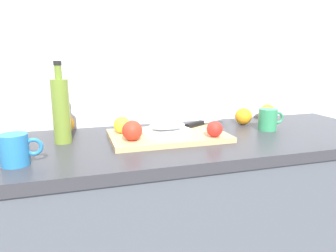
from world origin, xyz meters
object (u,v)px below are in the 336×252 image
(lemon_0, at_px, (122,125))
(olive_oil_bottle, at_px, (61,110))
(white_plate, at_px, (167,132))
(cutting_board, at_px, (168,136))
(fish_fillet, at_px, (167,126))
(chef_knife, at_px, (202,123))
(coffee_mug_1, at_px, (268,119))
(coffee_mug_0, at_px, (15,150))

(lemon_0, relative_size, olive_oil_bottle, 0.22)
(white_plate, xyz_separation_m, olive_oil_bottle, (-0.39, 0.06, 0.10))
(cutting_board, relative_size, fish_fillet, 3.04)
(cutting_board, bearing_deg, fish_fillet, -135.89)
(white_plate, xyz_separation_m, chef_knife, (0.20, 0.12, 0.00))
(chef_knife, bearing_deg, lemon_0, 158.25)
(olive_oil_bottle, bearing_deg, lemon_0, 1.51)
(coffee_mug_1, bearing_deg, white_plate, -178.67)
(olive_oil_bottle, bearing_deg, coffee_mug_1, -3.19)
(cutting_board, distance_m, lemon_0, 0.19)
(fish_fillet, bearing_deg, coffee_mug_1, 1.33)
(coffee_mug_1, bearing_deg, cutting_board, -179.42)
(cutting_board, xyz_separation_m, coffee_mug_0, (-0.53, -0.16, 0.04))
(olive_oil_bottle, bearing_deg, cutting_board, -7.53)
(cutting_board, relative_size, white_plate, 2.28)
(white_plate, distance_m, chef_knife, 0.23)
(white_plate, xyz_separation_m, coffee_mug_0, (-0.52, -0.16, 0.02))
(white_plate, bearing_deg, olive_oil_bottle, 171.45)
(cutting_board, bearing_deg, coffee_mug_1, 0.58)
(coffee_mug_1, bearing_deg, lemon_0, 175.16)
(cutting_board, relative_size, olive_oil_bottle, 1.50)
(white_plate, distance_m, coffee_mug_0, 0.55)
(coffee_mug_0, bearing_deg, chef_knife, 20.82)
(white_plate, bearing_deg, lemon_0, 158.82)
(fish_fillet, bearing_deg, white_plate, -36.87)
(chef_knife, height_order, coffee_mug_0, coffee_mug_0)
(chef_knife, bearing_deg, cutting_board, 179.95)
(fish_fillet, relative_size, chef_knife, 0.57)
(white_plate, xyz_separation_m, coffee_mug_1, (0.47, 0.01, 0.02))
(chef_knife, relative_size, coffee_mug_1, 2.22)
(white_plate, distance_m, fish_fillet, 0.03)
(lemon_0, distance_m, coffee_mug_1, 0.64)
(chef_knife, bearing_deg, olive_oil_bottle, 155.80)
(fish_fillet, distance_m, olive_oil_bottle, 0.40)
(cutting_board, height_order, chef_knife, chef_knife)
(cutting_board, bearing_deg, olive_oil_bottle, 172.47)
(chef_knife, distance_m, olive_oil_bottle, 0.60)
(fish_fillet, bearing_deg, lemon_0, 158.82)
(coffee_mug_0, bearing_deg, coffee_mug_1, 9.64)
(chef_knife, height_order, lemon_0, lemon_0)
(chef_knife, height_order, coffee_mug_1, coffee_mug_1)
(fish_fillet, height_order, chef_knife, fish_fillet)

